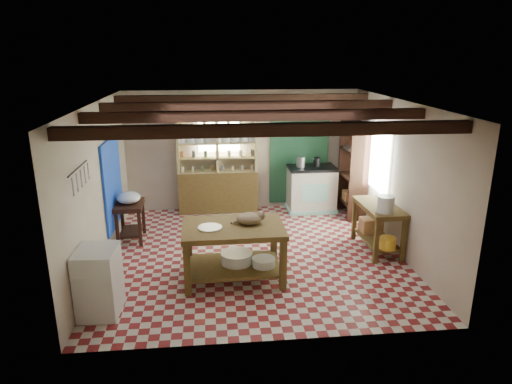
{
  "coord_description": "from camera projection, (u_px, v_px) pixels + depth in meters",
  "views": [
    {
      "loc": [
        -0.7,
        -7.22,
        3.37
      ],
      "look_at": [
        0.07,
        0.3,
        1.03
      ],
      "focal_mm": 32.0,
      "sensor_mm": 36.0,
      "label": 1
    }
  ],
  "objects": [
    {
      "name": "right_counter",
      "position": [
        378.0,
        228.0,
        7.98
      ],
      "size": [
        0.62,
        1.18,
        0.83
      ],
      "primitive_type": "cube",
      "rotation": [
        0.0,
        0.0,
        0.03
      ],
      "color": "brown",
      "rests_on": "floor"
    },
    {
      "name": "wicker_basket",
      "position": [
        371.0,
        225.0,
        8.28
      ],
      "size": [
        0.38,
        0.31,
        0.26
      ],
      "primitive_type": "cube",
      "rotation": [
        0.0,
        0.0,
        0.03
      ],
      "color": "#B07546",
      "rests_on": "right_counter"
    },
    {
      "name": "enamel_bowl",
      "position": [
        129.0,
        198.0,
        8.27
      ],
      "size": [
        0.44,
        0.44,
        0.21
      ],
      "primitive_type": "ellipsoid",
      "rotation": [
        0.0,
        0.0,
        0.03
      ],
      "color": "silver",
      "rests_on": "prep_table"
    },
    {
      "name": "kettle_left",
      "position": [
        301.0,
        162.0,
        9.76
      ],
      "size": [
        0.19,
        0.19,
        0.22
      ],
      "primitive_type": "cylinder",
      "rotation": [
        0.0,
        0.0,
        0.01
      ],
      "color": "#ABABB3",
      "rests_on": "stove"
    },
    {
      "name": "steel_tray",
      "position": [
        210.0,
        227.0,
        6.75
      ],
      "size": [
        0.37,
        0.37,
        0.02
      ],
      "primitive_type": "cylinder",
      "rotation": [
        0.0,
        0.0,
        0.01
      ],
      "color": "#ABABB3",
      "rests_on": "work_table"
    },
    {
      "name": "kettle_right",
      "position": [
        317.0,
        162.0,
        9.8
      ],
      "size": [
        0.15,
        0.15,
        0.19
      ],
      "primitive_type": "cylinder",
      "rotation": [
        0.0,
        0.0,
        0.01
      ],
      "color": "black",
      "rests_on": "stove"
    },
    {
      "name": "ceiling",
      "position": [
        253.0,
        103.0,
        7.16
      ],
      "size": [
        5.0,
        5.0,
        0.02
      ],
      "primitive_type": "cube",
      "color": "#414145",
      "rests_on": "wall_back"
    },
    {
      "name": "window_right",
      "position": [
        377.0,
        159.0,
        8.71
      ],
      "size": [
        0.02,
        1.3,
        1.2
      ],
      "primitive_type": "cube",
      "color": "silver",
      "rests_on": "wall_right"
    },
    {
      "name": "basin_large",
      "position": [
        237.0,
        258.0,
        7.06
      ],
      "size": [
        0.5,
        0.5,
        0.17
      ],
      "primitive_type": "cylinder",
      "rotation": [
        0.0,
        0.0,
        0.01
      ],
      "color": "silver",
      "rests_on": "work_table"
    },
    {
      "name": "stove",
      "position": [
        311.0,
        189.0,
        9.97
      ],
      "size": [
        1.03,
        0.7,
        1.0
      ],
      "primitive_type": "cube",
      "rotation": [
        0.0,
        0.0,
        0.01
      ],
      "color": "beige",
      "rests_on": "floor"
    },
    {
      "name": "wall_back",
      "position": [
        242.0,
        151.0,
        9.92
      ],
      "size": [
        5.0,
        0.04,
        2.6
      ],
      "primitive_type": "cube",
      "color": "#BCAC97",
      "rests_on": "floor"
    },
    {
      "name": "white_cabinet",
      "position": [
        99.0,
        281.0,
        6.02
      ],
      "size": [
        0.53,
        0.63,
        0.92
      ],
      "primitive_type": "cube",
      "rotation": [
        0.0,
        0.0,
        -0.04
      ],
      "color": "silver",
      "rests_on": "floor"
    },
    {
      "name": "white_bucket",
      "position": [
        386.0,
        204.0,
        7.48
      ],
      "size": [
        0.29,
        0.29,
        0.28
      ],
      "primitive_type": "cylinder",
      "rotation": [
        0.0,
        0.0,
        0.03
      ],
      "color": "silver",
      "rests_on": "right_counter"
    },
    {
      "name": "floor",
      "position": [
        254.0,
        254.0,
        7.93
      ],
      "size": [
        5.0,
        5.0,
        0.02
      ],
      "primitive_type": "cube",
      "color": "maroon",
      "rests_on": "ground"
    },
    {
      "name": "green_wall_patch",
      "position": [
        299.0,
        152.0,
        10.03
      ],
      "size": [
        1.3,
        0.04,
        2.3
      ],
      "primitive_type": "cube",
      "color": "#1C462B",
      "rests_on": "wall_back"
    },
    {
      "name": "wall_front",
      "position": [
        275.0,
        242.0,
        5.17
      ],
      "size": [
        5.0,
        0.04,
        2.6
      ],
      "primitive_type": "cube",
      "color": "#BCAC97",
      "rests_on": "floor"
    },
    {
      "name": "basin_small",
      "position": [
        264.0,
        262.0,
        6.96
      ],
      "size": [
        0.36,
        0.36,
        0.12
      ],
      "primitive_type": "cylinder",
      "rotation": [
        0.0,
        0.0,
        0.01
      ],
      "color": "silver",
      "rests_on": "work_table"
    },
    {
      "name": "work_table",
      "position": [
        234.0,
        252.0,
        6.97
      ],
      "size": [
        1.54,
        1.04,
        0.86
      ],
      "primitive_type": "cube",
      "rotation": [
        0.0,
        0.0,
        0.01
      ],
      "color": "brown",
      "rests_on": "floor"
    },
    {
      "name": "utensil_rail",
      "position": [
        79.0,
        177.0,
        6.02
      ],
      "size": [
        0.06,
        0.9,
        0.28
      ],
      "primitive_type": "cube",
      "color": "black",
      "rests_on": "wall_left"
    },
    {
      "name": "pot_rack",
      "position": [
        304.0,
        112.0,
        9.35
      ],
      "size": [
        0.86,
        0.12,
        0.36
      ],
      "primitive_type": "cube",
      "color": "black",
      "rests_on": "ceiling"
    },
    {
      "name": "tall_rack",
      "position": [
        353.0,
        169.0,
        9.57
      ],
      "size": [
        0.4,
        0.86,
        2.0
      ],
      "primitive_type": "cube",
      "color": "#311A11",
      "rests_on": "floor"
    },
    {
      "name": "ceiling_beams",
      "position": [
        253.0,
        110.0,
        7.19
      ],
      "size": [
        5.0,
        3.8,
        0.15
      ],
      "primitive_type": "cube",
      "color": "#311A11",
      "rests_on": "ceiling"
    },
    {
      "name": "prep_table",
      "position": [
        131.0,
        222.0,
        8.41
      ],
      "size": [
        0.51,
        0.73,
        0.72
      ],
      "primitive_type": "cube",
      "rotation": [
        0.0,
        0.0,
        0.03
      ],
      "color": "#311A11",
      "rests_on": "floor"
    },
    {
      "name": "window_back",
      "position": [
        219.0,
        133.0,
        9.73
      ],
      "size": [
        0.9,
        0.02,
        0.8
      ],
      "primitive_type": "cube",
      "color": "silver",
      "rests_on": "wall_back"
    },
    {
      "name": "blue_wall_patch",
      "position": [
        113.0,
        183.0,
        8.22
      ],
      "size": [
        0.04,
        1.4,
        1.6
      ],
      "primitive_type": "cube",
      "color": "blue",
      "rests_on": "wall_left"
    },
    {
      "name": "yellow_tub",
      "position": [
        388.0,
        243.0,
        7.58
      ],
      "size": [
        0.28,
        0.28,
        0.2
      ],
      "primitive_type": "cylinder",
      "rotation": [
        0.0,
        0.0,
        0.03
      ],
      "color": "gold",
      "rests_on": "right_counter"
    },
    {
      "name": "cat",
      "position": [
        249.0,
        219.0,
        6.89
      ],
      "size": [
        0.44,
        0.37,
        0.18
      ],
      "primitive_type": "ellipsoid",
      "rotation": [
        0.0,
        0.0,
        0.19
      ],
      "color": "#957856",
      "rests_on": "work_table"
    },
    {
      "name": "wall_left",
      "position": [
        98.0,
        186.0,
        7.3
      ],
      "size": [
        0.04,
        5.0,
        2.6
      ],
      "primitive_type": "cube",
      "color": "#BCAC97",
      "rests_on": "floor"
    },
    {
      "name": "shelving_unit",
      "position": [
        218.0,
        162.0,
        9.74
      ],
      "size": [
        1.7,
        0.34,
        2.2
      ],
      "primitive_type": "cube",
      "color": "tan",
      "rests_on": "floor"
    },
    {
      "name": "wall_right",
      "position": [
        399.0,
        178.0,
        7.79
      ],
      "size": [
        0.04,
        5.0,
        2.6
      ],
      "primitive_type": "cube",
      "color": "#BCAC97",
      "rests_on": "floor"
    }
  ]
}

